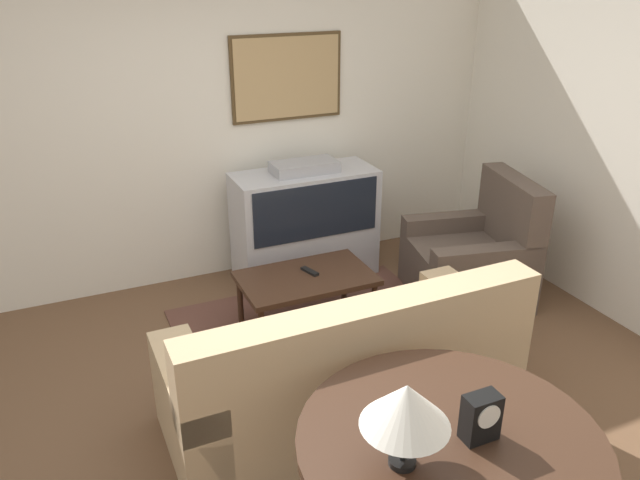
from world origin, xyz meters
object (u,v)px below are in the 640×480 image
Objects in this scene: coffee_table at (306,282)px; mantel_clock at (481,417)px; armchair at (473,261)px; table_lamp at (406,406)px; couch at (346,373)px; console_table at (451,450)px; tv at (305,224)px.

mantel_clock reaches higher than coffee_table.
table_lamp is at bearing -30.63° from armchair.
couch is 5.57× the size of table_lamp.
armchair is 2.66m from mantel_clock.
couch is at bearing 87.06° from console_table.
mantel_clock is at bearing -93.46° from coffee_table.
coffee_table is 2.14m from console_table.
coffee_table is 0.75× the size of console_table.
armchair is at bearing -149.99° from couch.
couch is 1.15m from console_table.
console_table is at bearing 158.41° from mantel_clock.
couch is 1.62× the size of console_table.
console_table is (-0.57, -2.93, 0.19)m from tv.
tv is 1.24× the size of coffee_table.
table_lamp is (-1.94, -2.08, 0.71)m from armchair.
table_lamp is (-0.83, -2.97, 0.53)m from tv.
table_lamp is (-0.49, -2.15, 0.62)m from coffee_table.
couch is at bearing -47.13° from armchair.
table_lamp reaches higher than coffee_table.
tv is 0.57× the size of couch.
console_table is (-0.23, -2.11, 0.28)m from coffee_table.
couch is at bearing 92.34° from mantel_clock.
console_table is 0.20m from mantel_clock.
table_lamp is 1.80× the size of mantel_clock.
armchair reaches higher than mantel_clock.
tv is at bearing -116.64° from armchair.
tv is at bearing 81.05° from mantel_clock.
tv is 3.03m from mantel_clock.
couch reaches higher than coffee_table.
couch is 10.02× the size of mantel_clock.
armchair reaches higher than coffee_table.
tv is 1.17× the size of armchair.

